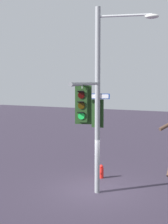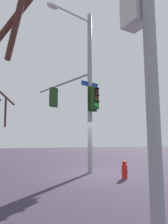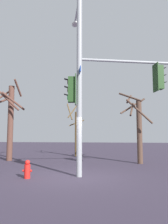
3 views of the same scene
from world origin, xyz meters
TOP-DOWN VIEW (x-y plane):
  - ground_plane at (0.00, 0.00)m, footprint 80.00×80.00m
  - main_signal_pole_assembly at (0.96, 0.47)m, footprint 6.13×3.12m
  - fire_hydrant at (-1.79, -0.47)m, footprint 0.38×0.24m

SIDE VIEW (x-z plane):
  - ground_plane at x=0.00m, z-range 0.00..0.00m
  - fire_hydrant at x=-1.79m, z-range -0.02..0.71m
  - main_signal_pole_assembly at x=0.96m, z-range 0.28..8.70m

